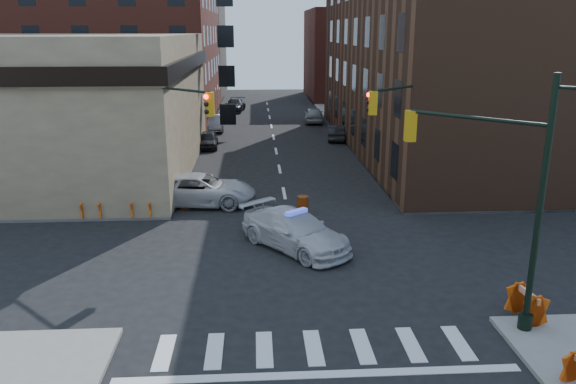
{
  "coord_description": "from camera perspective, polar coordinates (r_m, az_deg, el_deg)",
  "views": [
    {
      "loc": [
        -1.68,
        -21.78,
        9.3
      ],
      "look_at": [
        -0.21,
        2.67,
        2.2
      ],
      "focal_mm": 35.0,
      "sensor_mm": 36.0,
      "label": 1
    }
  ],
  "objects": [
    {
      "name": "bank_building",
      "position": [
        41.51,
        -25.33,
        7.99
      ],
      "size": [
        22.0,
        22.0,
        9.0
      ],
      "primitive_type": "cube",
      "color": "tan",
      "rests_on": "ground"
    },
    {
      "name": "sidewalk_nw",
      "position": [
        59.27,
        -24.6,
        5.75
      ],
      "size": [
        34.0,
        54.5,
        0.15
      ],
      "primitive_type": "cube",
      "color": "gray",
      "rests_on": "ground"
    },
    {
      "name": "parked_car_efar",
      "position": [
        58.81,
        2.64,
        7.83
      ],
      "size": [
        2.21,
        4.79,
        1.59
      ],
      "primitive_type": "imported",
      "rotation": [
        0.0,
        0.0,
        3.07
      ],
      "color": "#94989C",
      "rests_on": "ground"
    },
    {
      "name": "police_car",
      "position": [
        24.66,
        0.73,
        -3.95
      ],
      "size": [
        5.32,
        5.88,
        1.65
      ],
      "primitive_type": "imported",
      "rotation": [
        0.0,
        0.0,
        0.67
      ],
      "color": "silver",
      "rests_on": "ground"
    },
    {
      "name": "parked_car_enear",
      "position": [
        49.39,
        4.9,
        6.02
      ],
      "size": [
        1.83,
        4.1,
        1.31
      ],
      "primitive_type": "imported",
      "rotation": [
        0.0,
        0.0,
        3.03
      ],
      "color": "black",
      "rests_on": "ground"
    },
    {
      "name": "parked_car_wnear",
      "position": [
        46.42,
        -8.13,
        5.28
      ],
      "size": [
        1.7,
        3.98,
        1.34
      ],
      "primitive_type": "imported",
      "rotation": [
        0.0,
        0.0,
        0.03
      ],
      "color": "black",
      "rests_on": "ground"
    },
    {
      "name": "tree_ne_far",
      "position": [
        56.83,
        5.97,
        10.21
      ],
      "size": [
        3.0,
        3.0,
        4.85
      ],
      "color": "black",
      "rests_on": "sidewalk_ne"
    },
    {
      "name": "sidewalk_ne",
      "position": [
        60.56,
        20.79,
        6.36
      ],
      "size": [
        34.0,
        54.5,
        0.15
      ],
      "primitive_type": "cube",
      "color": "gray",
      "rests_on": "ground"
    },
    {
      "name": "apartment_block",
      "position": [
        64.08,
        -19.62,
        17.7
      ],
      "size": [
        25.0,
        25.0,
        24.0
      ],
      "primitive_type": "cube",
      "color": "maroon",
      "rests_on": "ground"
    },
    {
      "name": "tree_ne_near",
      "position": [
        49.0,
        7.48,
        9.22
      ],
      "size": [
        3.0,
        3.0,
        4.85
      ],
      "color": "black",
      "rests_on": "sidewalk_ne"
    },
    {
      "name": "pedestrian_a",
      "position": [
        32.5,
        -16.99,
        0.67
      ],
      "size": [
        0.71,
        0.56,
        1.73
      ],
      "primitive_type": "imported",
      "rotation": [
        0.0,
        0.0,
        -0.25
      ],
      "color": "black",
      "rests_on": "sidewalk_nw"
    },
    {
      "name": "barricade_nw_a",
      "position": [
        29.42,
        -14.63,
        -1.58
      ],
      "size": [
        1.21,
        0.61,
        0.9
      ],
      "primitive_type": null,
      "rotation": [
        0.0,
        0.0,
        0.01
      ],
      "color": "#DC540A",
      "rests_on": "sidewalk_nw"
    },
    {
      "name": "barricade_nw_b",
      "position": [
        29.98,
        -19.27,
        -1.65
      ],
      "size": [
        1.19,
        0.6,
        0.89
      ],
      "primitive_type": null,
      "rotation": [
        0.0,
        0.0,
        0.01
      ],
      "color": "#C64A09",
      "rests_on": "sidewalk_nw"
    },
    {
      "name": "filler_ne",
      "position": [
        81.37,
        7.9,
        13.69
      ],
      "size": [
        16.0,
        16.0,
        12.0
      ],
      "primitive_type": "cube",
      "color": "maroon",
      "rests_on": "ground"
    },
    {
      "name": "filler_nw",
      "position": [
        85.0,
        -13.6,
        14.85
      ],
      "size": [
        20.0,
        18.0,
        16.0
      ],
      "primitive_type": "cube",
      "color": "brown",
      "rests_on": "ground"
    },
    {
      "name": "parked_car_wdeep",
      "position": [
        67.16,
        -5.44,
        8.77
      ],
      "size": [
        2.72,
        5.32,
        1.48
      ],
      "primitive_type": "imported",
      "rotation": [
        0.0,
        0.0,
        -0.13
      ],
      "color": "black",
      "rests_on": "ground"
    },
    {
      "name": "pedestrian_c",
      "position": [
        32.64,
        -19.96,
        0.46
      ],
      "size": [
        1.0,
        1.02,
        1.73
      ],
      "primitive_type": "imported",
      "rotation": [
        0.0,
        0.0,
        0.81
      ],
      "color": "#1F222E",
      "rests_on": "sidewalk_nw"
    },
    {
      "name": "barrel_bank",
      "position": [
        30.68,
        -10.44,
        -0.87
      ],
      "size": [
        0.65,
        0.65,
        0.91
      ],
      "primitive_type": "cylinder",
      "rotation": [
        0.0,
        0.0,
        -0.32
      ],
      "color": "red",
      "rests_on": "ground"
    },
    {
      "name": "barricade_se_a",
      "position": [
        20.26,
        23.06,
        -10.49
      ],
      "size": [
        0.81,
        1.41,
        1.01
      ],
      "primitive_type": null,
      "rotation": [
        0.0,
        0.0,
        1.67
      ],
      "color": "red",
      "rests_on": "sidewalk_se"
    },
    {
      "name": "parked_car_wfar",
      "position": [
        54.49,
        -7.47,
        6.98
      ],
      "size": [
        1.98,
        4.57,
        1.46
      ],
      "primitive_type": "imported",
      "rotation": [
        0.0,
        0.0,
        0.1
      ],
      "color": "#999AA1",
      "rests_on": "ground"
    },
    {
      "name": "pickup",
      "position": [
        31.19,
        -8.9,
        0.25
      ],
      "size": [
        6.36,
        3.4,
        1.7
      ],
      "primitive_type": "imported",
      "rotation": [
        0.0,
        0.0,
        1.47
      ],
      "color": "#BDBDC1",
      "rests_on": "ground"
    },
    {
      "name": "barrel_road",
      "position": [
        29.01,
        1.49,
        -1.44
      ],
      "size": [
        0.67,
        0.67,
        1.06
      ],
      "primitive_type": "cylinder",
      "rotation": [
        0.0,
        0.0,
        0.14
      ],
      "color": "#E4510A",
      "rests_on": "ground"
    },
    {
      "name": "signal_pole_nw",
      "position": [
        27.88,
        -12.04,
        5.56
      ],
      "size": [
        3.58,
        3.67,
        8.0
      ],
      "rotation": [
        0.0,
        0.0,
        -0.79
      ],
      "color": "black",
      "rests_on": "sidewalk_nw"
    },
    {
      "name": "signal_pole_ne",
      "position": [
        28.59,
        11.92,
        5.82
      ],
      "size": [
        3.67,
        3.58,
        8.0
      ],
      "rotation": [
        0.0,
        0.0,
        -2.36
      ],
      "color": "black",
      "rests_on": "sidewalk_ne"
    },
    {
      "name": "ground",
      "position": [
        23.74,
        0.9,
        -6.9
      ],
      "size": [
        140.0,
        140.0,
        0.0
      ],
      "primitive_type": "plane",
      "color": "black",
      "rests_on": "ground"
    },
    {
      "name": "signal_pole_se",
      "position": [
        18.6,
        21.22,
        0.45
      ],
      "size": [
        5.4,
        5.27,
        8.0
      ],
      "rotation": [
        0.0,
        0.0,
        2.36
      ],
      "color": "black",
      "rests_on": "sidewalk_se"
    },
    {
      "name": "commercial_row_ne",
      "position": [
        46.71,
        15.27,
        12.79
      ],
      "size": [
        14.0,
        34.0,
        14.0
      ],
      "primitive_type": "cube",
      "color": "#503020",
      "rests_on": "ground"
    },
    {
      "name": "pedestrian_b",
      "position": [
        31.49,
        -21.78,
        -0.06
      ],
      "size": [
        0.98,
        0.78,
        1.96
      ],
      "primitive_type": "imported",
      "rotation": [
        0.0,
        0.0,
        0.05
      ],
      "color": "black",
      "rests_on": "sidewalk_nw"
    }
  ]
}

